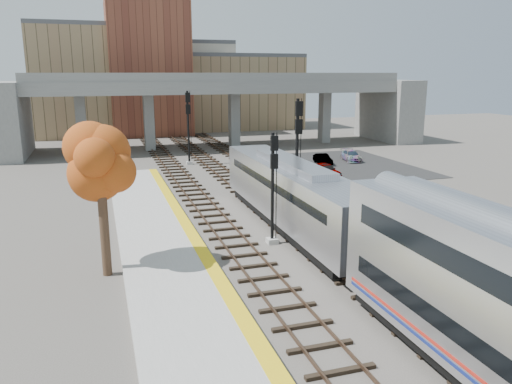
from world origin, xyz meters
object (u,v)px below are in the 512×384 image
object	(u,v)px
signal_mast_near	(273,193)
tree	(100,164)
signal_mast_mid	(297,154)
car_a	(326,170)
locomotive	(292,193)
car_b	(323,159)
signal_mast_far	(188,127)
car_c	(351,156)

from	to	relation	value
signal_mast_near	tree	distance (m)	9.59
signal_mast_mid	tree	distance (m)	15.67
signal_mast_near	car_a	bearing A→B (deg)	55.77
locomotive	signal_mast_near	xyz separation A→B (m)	(-2.10, -2.38, 0.73)
locomotive	car_b	xyz separation A→B (m)	(11.42, 19.84, -1.70)
signal_mast_mid	car_a	world-z (taller)	signal_mast_mid
signal_mast_mid	signal_mast_near	bearing A→B (deg)	-122.22
signal_mast_near	tree	world-z (taller)	tree
signal_mast_near	signal_mast_mid	world-z (taller)	signal_mast_mid
locomotive	signal_mast_mid	size ratio (longest dim) A/B	2.44
car_b	car_a	bearing A→B (deg)	-108.52
signal_mast_far	tree	world-z (taller)	signal_mast_far
signal_mast_near	car_c	size ratio (longest dim) A/B	1.63
locomotive	car_b	size ratio (longest dim) A/B	5.84
locomotive	car_b	world-z (taller)	locomotive
locomotive	signal_mast_mid	bearing A→B (deg)	64.15
tree	car_c	size ratio (longest dim) A/B	1.89
car_a	signal_mast_near	bearing A→B (deg)	-131.02
signal_mast_near	car_b	world-z (taller)	signal_mast_near
locomotive	car_a	distance (m)	16.31
signal_mast_mid	tree	xyz separation A→B (m)	(-13.20, -8.32, 1.44)
signal_mast_far	car_a	bearing A→B (deg)	-43.95
signal_mast_mid	tree	world-z (taller)	signal_mast_mid
signal_mast_far	car_b	world-z (taller)	signal_mast_far
signal_mast_mid	car_c	distance (m)	21.58
tree	car_a	distance (m)	27.22
signal_mast_near	signal_mast_far	world-z (taller)	signal_mast_far
tree	signal_mast_mid	bearing A→B (deg)	32.23
signal_mast_far	car_a	xyz separation A→B (m)	(10.90, -10.51, -3.24)
locomotive	car_a	xyz separation A→B (m)	(8.80, 13.64, -1.59)
locomotive	car_b	bearing A→B (deg)	60.08
car_a	car_b	distance (m)	6.73
signal_mast_far	car_b	distance (m)	14.58
signal_mast_near	tree	bearing A→B (deg)	-168.71
signal_mast_mid	signal_mast_far	size ratio (longest dim) A/B	1.01
tree	car_c	distance (m)	36.73
car_a	car_b	size ratio (longest dim) A/B	1.17
signal_mast_near	locomotive	bearing A→B (deg)	48.55
locomotive	tree	bearing A→B (deg)	-159.47
locomotive	signal_mast_near	world-z (taller)	signal_mast_near
locomotive	tree	world-z (taller)	tree
locomotive	signal_mast_far	xyz separation A→B (m)	(-2.10, 24.15, 1.66)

